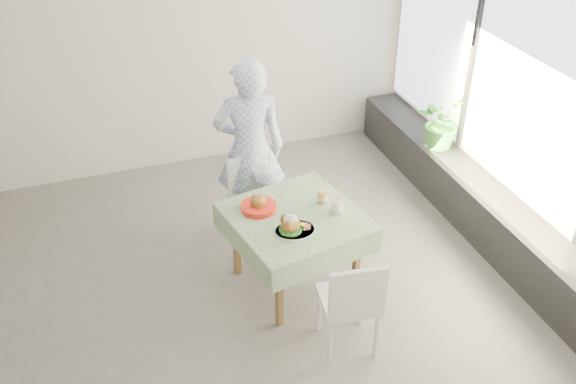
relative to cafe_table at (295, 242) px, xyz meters
name	(u,v)px	position (x,y,z in m)	size (l,w,h in m)	color
floor	(209,304)	(-0.80, -0.02, -0.46)	(6.00, 6.00, 0.00)	#5C5A57
wall_back	(144,50)	(-0.80, 2.48, 0.94)	(6.00, 0.02, 2.80)	silver
wall_right	(533,106)	(2.20, -0.02, 0.94)	(0.02, 5.00, 2.80)	silver
window_pane	(536,80)	(2.17, -0.02, 1.19)	(0.01, 4.80, 2.18)	#D1E0F9
window_ledge	(491,218)	(2.00, -0.02, -0.21)	(0.40, 4.80, 0.50)	black
cafe_table	(295,242)	(0.00, 0.00, 0.00)	(1.22, 1.22, 0.74)	brown
chair_far	(255,221)	(-0.17, 0.67, -0.19)	(0.44, 0.44, 0.88)	white
chair_near	(348,318)	(0.13, -0.83, -0.18)	(0.48, 0.48, 0.91)	white
diner	(250,150)	(-0.12, 0.92, 0.45)	(0.66, 0.43, 1.82)	#88A8DB
main_dish	(293,226)	(-0.10, -0.21, 0.34)	(0.33, 0.33, 0.17)	white
juice_cup_orange	(322,196)	(0.28, 0.10, 0.34)	(0.09, 0.09, 0.26)	white
juice_cup_lemonade	(337,206)	(0.34, -0.08, 0.35)	(0.10, 0.10, 0.29)	white
second_dish	(259,205)	(-0.27, 0.18, 0.32)	(0.30, 0.30, 0.14)	red
potted_plant	(442,121)	(2.00, 1.02, 0.33)	(0.53, 0.46, 0.58)	#337F2A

